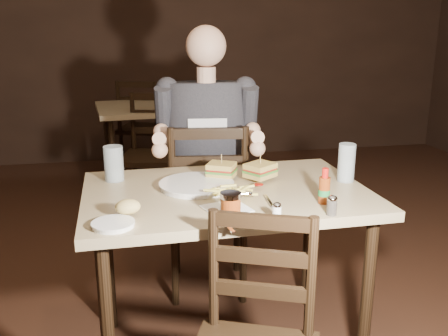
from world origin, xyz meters
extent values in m
plane|color=#312017|center=(0.00, 3.50, 1.40)|extent=(6.00, 0.00, 6.00)
cube|color=tan|center=(-0.27, -0.03, 0.75)|extent=(1.17, 0.79, 0.04)
cylinder|color=black|center=(-0.77, -0.35, 0.36)|extent=(0.05, 0.05, 0.73)
cylinder|color=black|center=(-0.78, 0.27, 0.36)|extent=(0.05, 0.05, 0.73)
cylinder|color=black|center=(0.24, -0.33, 0.36)|extent=(0.05, 0.05, 0.73)
cylinder|color=black|center=(0.22, 0.29, 0.36)|extent=(0.05, 0.05, 0.73)
cube|color=tan|center=(-0.49, 2.29, 0.75)|extent=(0.87, 0.87, 0.04)
cylinder|color=black|center=(-0.78, 1.94, 0.36)|extent=(0.04, 0.04, 0.73)
cylinder|color=black|center=(-0.83, 2.58, 0.36)|extent=(0.04, 0.04, 0.73)
cylinder|color=black|center=(-0.14, 2.00, 0.36)|extent=(0.04, 0.04, 0.73)
cylinder|color=black|center=(-0.20, 2.64, 0.36)|extent=(0.04, 0.04, 0.73)
cylinder|color=white|center=(-0.39, 0.02, 0.78)|extent=(0.31, 0.31, 0.02)
ellipsoid|color=maroon|center=(-0.14, -0.06, 0.79)|extent=(0.04, 0.04, 0.01)
cylinder|color=silver|center=(-0.72, 0.19, 0.85)|extent=(0.08, 0.08, 0.15)
cylinder|color=silver|center=(0.26, -0.02, 0.85)|extent=(0.07, 0.07, 0.17)
cube|color=white|center=(-0.32, -0.25, 0.77)|extent=(0.19, 0.19, 0.00)
cube|color=silver|center=(-0.36, -0.37, 0.78)|extent=(0.05, 0.21, 0.01)
cube|color=silver|center=(-0.14, -0.21, 0.78)|extent=(0.02, 0.14, 0.00)
cylinder|color=white|center=(-0.73, -0.34, 0.78)|extent=(0.14, 0.14, 0.01)
ellipsoid|color=#D6BB6C|center=(-0.67, -0.26, 0.81)|extent=(0.09, 0.07, 0.05)
camera|label=1|loc=(-0.67, -1.94, 1.42)|focal=40.00mm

